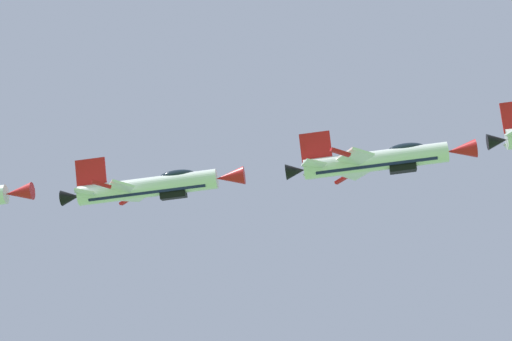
# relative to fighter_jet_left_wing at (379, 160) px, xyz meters

# --- Properties ---
(fighter_jet_left_wing) EXTENTS (14.88, 9.49, 7.09)m
(fighter_jet_left_wing) POSITION_rel_fighter_jet_left_wing_xyz_m (0.00, 0.00, 0.00)
(fighter_jet_left_wing) COLOR white
(fighter_jet_right_wing) EXTENTS (14.88, 9.27, 7.57)m
(fighter_jet_right_wing) POSITION_rel_fighter_jet_left_wing_xyz_m (-17.41, -8.65, 0.39)
(fighter_jet_right_wing) COLOR white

